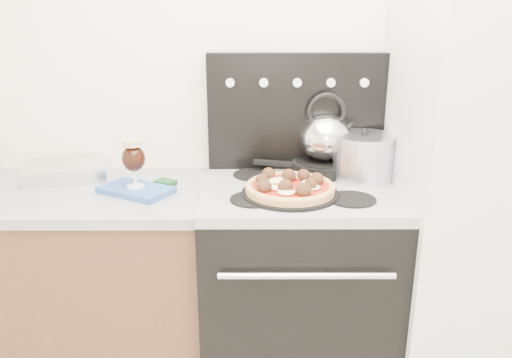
{
  "coord_description": "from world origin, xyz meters",
  "views": [
    {
      "loc": [
        -0.1,
        -0.69,
        1.56
      ],
      "look_at": [
        -0.09,
        1.05,
        0.99
      ],
      "focal_mm": 35.0,
      "sensor_mm": 36.0,
      "label": 1
    }
  ],
  "objects_px": {
    "pizza_pan": "(290,193)",
    "skillet": "(324,167)",
    "fridge": "(479,181)",
    "pizza": "(290,186)",
    "base_cabinet": "(40,292)",
    "stock_pot": "(363,158)",
    "tea_kettle": "(326,133)",
    "oven_mitt": "(136,190)",
    "beer_glass": "(134,163)",
    "stove_body": "(296,293)"
  },
  "relations": [
    {
      "from": "pizza_pan",
      "to": "skillet",
      "type": "distance_m",
      "value": 0.33
    },
    {
      "from": "fridge",
      "to": "pizza",
      "type": "height_order",
      "value": "fridge"
    },
    {
      "from": "base_cabinet",
      "to": "fridge",
      "type": "bearing_deg",
      "value": -1.59
    },
    {
      "from": "stock_pot",
      "to": "pizza_pan",
      "type": "bearing_deg",
      "value": -148.36
    },
    {
      "from": "pizza_pan",
      "to": "tea_kettle",
      "type": "bearing_deg",
      "value": 59.98
    },
    {
      "from": "pizza",
      "to": "tea_kettle",
      "type": "distance_m",
      "value": 0.36
    },
    {
      "from": "base_cabinet",
      "to": "fridge",
      "type": "xyz_separation_m",
      "value": [
        1.8,
        -0.05,
        0.52
      ]
    },
    {
      "from": "oven_mitt",
      "to": "beer_glass",
      "type": "distance_m",
      "value": 0.11
    },
    {
      "from": "fridge",
      "to": "stock_pot",
      "type": "distance_m",
      "value": 0.45
    },
    {
      "from": "stove_body",
      "to": "pizza",
      "type": "xyz_separation_m",
      "value": [
        -0.04,
        -0.09,
        0.52
      ]
    },
    {
      "from": "stove_body",
      "to": "oven_mitt",
      "type": "bearing_deg",
      "value": -178.61
    },
    {
      "from": "fridge",
      "to": "skillet",
      "type": "height_order",
      "value": "fridge"
    },
    {
      "from": "stove_body",
      "to": "pizza_pan",
      "type": "distance_m",
      "value": 0.5
    },
    {
      "from": "stove_body",
      "to": "tea_kettle",
      "type": "xyz_separation_m",
      "value": [
        0.12,
        0.2,
        0.65
      ]
    },
    {
      "from": "stove_body",
      "to": "fridge",
      "type": "xyz_separation_m",
      "value": [
        0.7,
        -0.03,
        0.51
      ]
    },
    {
      "from": "fridge",
      "to": "tea_kettle",
      "type": "distance_m",
      "value": 0.63
    },
    {
      "from": "oven_mitt",
      "to": "stove_body",
      "type": "bearing_deg",
      "value": 1.39
    },
    {
      "from": "skillet",
      "to": "pizza_pan",
      "type": "bearing_deg",
      "value": -120.02
    },
    {
      "from": "beer_glass",
      "to": "pizza_pan",
      "type": "bearing_deg",
      "value": -7.34
    },
    {
      "from": "fridge",
      "to": "beer_glass",
      "type": "distance_m",
      "value": 1.35
    },
    {
      "from": "fridge",
      "to": "oven_mitt",
      "type": "height_order",
      "value": "fridge"
    },
    {
      "from": "base_cabinet",
      "to": "tea_kettle",
      "type": "height_order",
      "value": "tea_kettle"
    },
    {
      "from": "stove_body",
      "to": "skillet",
      "type": "height_order",
      "value": "skillet"
    },
    {
      "from": "skillet",
      "to": "base_cabinet",
      "type": "bearing_deg",
      "value": -172.1
    },
    {
      "from": "base_cabinet",
      "to": "fridge",
      "type": "height_order",
      "value": "fridge"
    },
    {
      "from": "pizza_pan",
      "to": "tea_kettle",
      "type": "xyz_separation_m",
      "value": [
        0.17,
        0.29,
        0.17
      ]
    },
    {
      "from": "oven_mitt",
      "to": "stock_pot",
      "type": "bearing_deg",
      "value": 7.1
    },
    {
      "from": "fridge",
      "to": "skillet",
      "type": "relative_size",
      "value": 6.85
    },
    {
      "from": "fridge",
      "to": "tea_kettle",
      "type": "xyz_separation_m",
      "value": [
        -0.58,
        0.22,
        0.14
      ]
    },
    {
      "from": "skillet",
      "to": "stove_body",
      "type": "bearing_deg",
      "value": -122.15
    },
    {
      "from": "base_cabinet",
      "to": "oven_mitt",
      "type": "xyz_separation_m",
      "value": [
        0.46,
        -0.04,
        0.48
      ]
    },
    {
      "from": "skillet",
      "to": "tea_kettle",
      "type": "relative_size",
      "value": 1.13
    },
    {
      "from": "oven_mitt",
      "to": "beer_glass",
      "type": "xyz_separation_m",
      "value": [
        0.0,
        0.0,
        0.11
      ]
    },
    {
      "from": "stove_body",
      "to": "stock_pot",
      "type": "distance_m",
      "value": 0.64
    },
    {
      "from": "oven_mitt",
      "to": "skillet",
      "type": "xyz_separation_m",
      "value": [
        0.77,
        0.21,
        0.03
      ]
    },
    {
      "from": "tea_kettle",
      "to": "pizza_pan",
      "type": "bearing_deg",
      "value": -117.95
    },
    {
      "from": "oven_mitt",
      "to": "tea_kettle",
      "type": "distance_m",
      "value": 0.82
    },
    {
      "from": "base_cabinet",
      "to": "stove_body",
      "type": "distance_m",
      "value": 1.11
    },
    {
      "from": "oven_mitt",
      "to": "pizza",
      "type": "height_order",
      "value": "pizza"
    },
    {
      "from": "pizza",
      "to": "tea_kettle",
      "type": "height_order",
      "value": "tea_kettle"
    },
    {
      "from": "oven_mitt",
      "to": "pizza",
      "type": "relative_size",
      "value": 0.83
    },
    {
      "from": "stove_body",
      "to": "pizza_pan",
      "type": "height_order",
      "value": "pizza_pan"
    },
    {
      "from": "fridge",
      "to": "stock_pot",
      "type": "bearing_deg",
      "value": 164.16
    },
    {
      "from": "stove_body",
      "to": "beer_glass",
      "type": "distance_m",
      "value": 0.87
    },
    {
      "from": "skillet",
      "to": "stock_pot",
      "type": "relative_size",
      "value": 1.13
    },
    {
      "from": "stove_body",
      "to": "stock_pot",
      "type": "relative_size",
      "value": 3.6
    },
    {
      "from": "base_cabinet",
      "to": "fridge",
      "type": "relative_size",
      "value": 0.76
    },
    {
      "from": "oven_mitt",
      "to": "skillet",
      "type": "distance_m",
      "value": 0.8
    },
    {
      "from": "stock_pot",
      "to": "pizza",
      "type": "bearing_deg",
      "value": -148.36
    },
    {
      "from": "base_cabinet",
      "to": "stock_pot",
      "type": "relative_size",
      "value": 5.93
    }
  ]
}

